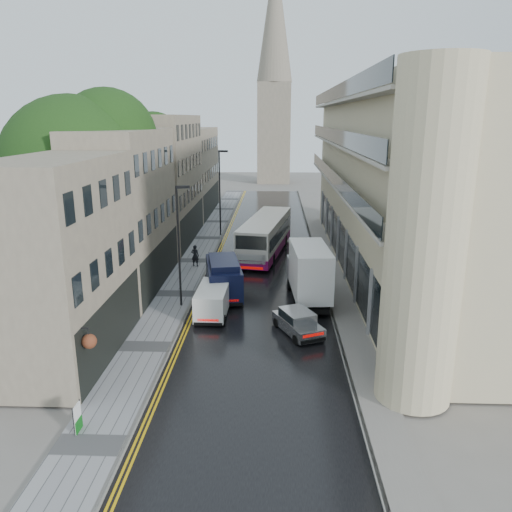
# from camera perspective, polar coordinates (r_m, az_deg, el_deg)

# --- Properties ---
(ground) EXTENTS (200.00, 200.00, 0.00)m
(ground) POSITION_cam_1_polar(r_m,az_deg,el_deg) (17.76, -1.62, -26.47)
(ground) COLOR slate
(ground) RESTS_ON ground
(road) EXTENTS (9.00, 85.00, 0.02)m
(road) POSITION_cam_1_polar(r_m,az_deg,el_deg) (42.37, 0.87, -0.73)
(road) COLOR black
(road) RESTS_ON ground
(left_sidewalk) EXTENTS (2.70, 85.00, 0.12)m
(left_sidewalk) POSITION_cam_1_polar(r_m,az_deg,el_deg) (42.89, -6.96, -0.58)
(left_sidewalk) COLOR gray
(left_sidewalk) RESTS_ON ground
(right_sidewalk) EXTENTS (1.80, 85.00, 0.12)m
(right_sidewalk) POSITION_cam_1_polar(r_m,az_deg,el_deg) (42.58, 8.16, -0.74)
(right_sidewalk) COLOR slate
(right_sidewalk) RESTS_ON ground
(old_shop_row) EXTENTS (4.50, 56.00, 12.00)m
(old_shop_row) POSITION_cam_1_polar(r_m,az_deg,el_deg) (44.79, -11.30, 7.70)
(old_shop_row) COLOR gray
(old_shop_row) RESTS_ON ground
(modern_block) EXTENTS (8.00, 40.00, 14.00)m
(modern_block) POSITION_cam_1_polar(r_m,az_deg,el_deg) (40.55, 15.72, 8.05)
(modern_block) COLOR #B9AD89
(modern_block) RESTS_ON ground
(church_spire) EXTENTS (6.40, 6.40, 40.00)m
(church_spire) POSITION_cam_1_polar(r_m,az_deg,el_deg) (95.51, 2.12, 20.41)
(church_spire) COLOR gray
(church_spire) RESTS_ON ground
(tree_near) EXTENTS (10.56, 10.56, 13.89)m
(tree_near) POSITION_cam_1_polar(r_m,az_deg,el_deg) (36.14, -19.78, 6.78)
(tree_near) COLOR black
(tree_near) RESTS_ON ground
(tree_far) EXTENTS (9.24, 9.24, 12.46)m
(tree_far) POSITION_cam_1_polar(r_m,az_deg,el_deg) (48.34, -13.70, 8.39)
(tree_far) COLOR black
(tree_far) RESTS_ON ground
(cream_bus) EXTENTS (4.74, 12.38, 3.30)m
(cream_bus) POSITION_cam_1_polar(r_m,az_deg,el_deg) (41.60, -1.49, 1.32)
(cream_bus) COLOR silver
(cream_bus) RESTS_ON road
(white_lorry) EXTENTS (2.77, 7.56, 3.89)m
(white_lorry) POSITION_cam_1_polar(r_m,az_deg,el_deg) (31.52, 4.58, -2.85)
(white_lorry) COLOR white
(white_lorry) RESTS_ON road
(silver_hatchback) EXTENTS (2.98, 3.99, 1.37)m
(silver_hatchback) POSITION_cam_1_polar(r_m,az_deg,el_deg) (27.28, 4.66, -8.71)
(silver_hatchback) COLOR #B0B1B5
(silver_hatchback) RESTS_ON road
(white_van) EXTENTS (1.88, 4.20, 1.88)m
(white_van) POSITION_cam_1_polar(r_m,az_deg,el_deg) (29.83, -6.93, -6.06)
(white_van) COLOR white
(white_van) RESTS_ON road
(navy_van) EXTENTS (3.10, 5.72, 2.76)m
(navy_van) POSITION_cam_1_polar(r_m,az_deg,el_deg) (32.41, -5.23, -3.40)
(navy_van) COLOR black
(navy_van) RESTS_ON road
(pedestrian) EXTENTS (0.71, 0.54, 1.77)m
(pedestrian) POSITION_cam_1_polar(r_m,az_deg,el_deg) (41.00, -6.97, 0.04)
(pedestrian) COLOR black
(pedestrian) RESTS_ON left_sidewalk
(lamp_post_near) EXTENTS (0.89, 0.40, 7.72)m
(lamp_post_near) POSITION_cam_1_polar(r_m,az_deg,el_deg) (31.78, -8.82, 0.95)
(lamp_post_near) COLOR black
(lamp_post_near) RESTS_ON left_sidewalk
(lamp_post_far) EXTENTS (0.99, 0.43, 8.61)m
(lamp_post_far) POSITION_cam_1_polar(r_m,az_deg,el_deg) (51.04, -4.16, 7.10)
(lamp_post_far) COLOR black
(lamp_post_far) RESTS_ON left_sidewalk
(estate_sign) EXTENTS (0.09, 0.67, 1.12)m
(estate_sign) POSITION_cam_1_polar(r_m,az_deg,el_deg) (21.41, -19.75, -17.04)
(estate_sign) COLOR white
(estate_sign) RESTS_ON left_sidewalk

